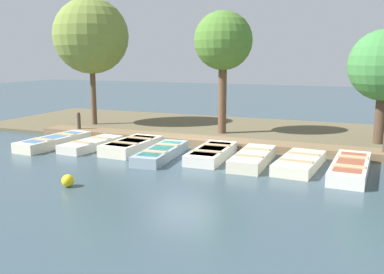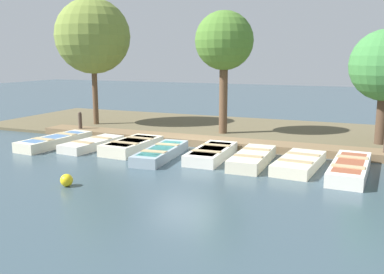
# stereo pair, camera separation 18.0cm
# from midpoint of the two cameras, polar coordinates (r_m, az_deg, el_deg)

# --- Properties ---
(ground_plane) EXTENTS (80.00, 80.00, 0.00)m
(ground_plane) POSITION_cam_midpoint_polar(r_m,az_deg,el_deg) (16.15, -0.54, -2.03)
(ground_plane) COLOR #384C56
(shore_bank) EXTENTS (8.00, 24.00, 0.13)m
(shore_bank) POSITION_cam_midpoint_polar(r_m,az_deg,el_deg) (20.73, 4.95, 0.96)
(shore_bank) COLOR brown
(shore_bank) RESTS_ON ground_plane
(dock_walkway) EXTENTS (1.18, 15.11, 0.29)m
(dock_walkway) POSITION_cam_midpoint_polar(r_m,az_deg,el_deg) (17.52, 1.47, -0.54)
(dock_walkway) COLOR brown
(dock_walkway) RESTS_ON ground_plane
(rowboat_0) EXTENTS (3.41, 1.28, 0.41)m
(rowboat_0) POSITION_cam_midpoint_polar(r_m,az_deg,el_deg) (18.04, -17.52, -0.51)
(rowboat_0) COLOR beige
(rowboat_0) RESTS_ON ground_plane
(rowboat_1) EXTENTS (2.87, 1.28, 0.35)m
(rowboat_1) POSITION_cam_midpoint_polar(r_m,az_deg,el_deg) (17.26, -12.89, -0.89)
(rowboat_1) COLOR beige
(rowboat_1) RESTS_ON ground_plane
(rowboat_2) EXTENTS (2.76, 1.35, 0.44)m
(rowboat_2) POSITION_cam_midpoint_polar(r_m,az_deg,el_deg) (16.41, -7.67, -1.13)
(rowboat_2) COLOR beige
(rowboat_2) RESTS_ON ground_plane
(rowboat_3) EXTENTS (3.34, 1.22, 0.38)m
(rowboat_3) POSITION_cam_midpoint_polar(r_m,az_deg,el_deg) (15.24, -3.83, -2.10)
(rowboat_3) COLOR #8C9EA8
(rowboat_3) RESTS_ON ground_plane
(rowboat_4) EXTENTS (2.95, 1.18, 0.40)m
(rowboat_4) POSITION_cam_midpoint_polar(r_m,az_deg,el_deg) (15.10, 2.96, -2.17)
(rowboat_4) COLOR silver
(rowboat_4) RESTS_ON ground_plane
(rowboat_5) EXTENTS (2.96, 1.05, 0.42)m
(rowboat_5) POSITION_cam_midpoint_polar(r_m,az_deg,el_deg) (14.46, 8.41, -2.81)
(rowboat_5) COLOR beige
(rowboat_5) RESTS_ON ground_plane
(rowboat_6) EXTENTS (2.96, 1.39, 0.38)m
(rowboat_6) POSITION_cam_midpoint_polar(r_m,az_deg,el_deg) (14.23, 14.47, -3.36)
(rowboat_6) COLOR beige
(rowboat_6) RESTS_ON ground_plane
(rowboat_7) EXTENTS (3.47, 1.17, 0.43)m
(rowboat_7) POSITION_cam_midpoint_polar(r_m,az_deg,el_deg) (13.92, 20.65, -3.90)
(rowboat_7) COLOR silver
(rowboat_7) RESTS_ON ground_plane
(mooring_post_near) EXTENTS (0.17, 0.17, 1.06)m
(mooring_post_near) POSITION_cam_midpoint_polar(r_m,az_deg,el_deg) (20.29, -14.43, 1.79)
(mooring_post_near) COLOR #47382D
(mooring_post_near) RESTS_ON ground_plane
(buoy) EXTENTS (0.35, 0.35, 0.35)m
(buoy) POSITION_cam_midpoint_polar(r_m,az_deg,el_deg) (12.39, -15.98, -5.56)
(buoy) COLOR yellow
(buoy) RESTS_ON ground_plane
(park_tree_far_left) EXTENTS (3.72, 3.72, 6.41)m
(park_tree_far_left) POSITION_cam_midpoint_polar(r_m,az_deg,el_deg) (22.32, -12.87, 12.95)
(park_tree_far_left) COLOR brown
(park_tree_far_left) RESTS_ON ground_plane
(park_tree_left) EXTENTS (2.58, 2.58, 5.53)m
(park_tree_left) POSITION_cam_midpoint_polar(r_m,az_deg,el_deg) (19.17, 4.58, 12.51)
(park_tree_left) COLOR brown
(park_tree_left) RESTS_ON ground_plane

